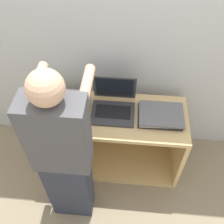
{
  "coord_description": "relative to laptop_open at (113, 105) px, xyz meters",
  "views": [
    {
      "loc": [
        0.12,
        -1.19,
        2.41
      ],
      "look_at": [
        0.0,
        0.19,
        0.85
      ],
      "focal_mm": 42.0,
      "sensor_mm": 36.0,
      "label": 1
    }
  ],
  "objects": [
    {
      "name": "laptop_open",
      "position": [
        0.0,
        0.0,
        0.0
      ],
      "size": [
        0.36,
        0.33,
        0.29
      ],
      "color": "#333338",
      "rests_on": "cart"
    },
    {
      "name": "laptop_stack_right",
      "position": [
        0.4,
        -0.05,
        -0.03
      ],
      "size": [
        0.38,
        0.29,
        0.06
      ],
      "color": "#232326",
      "rests_on": "cart"
    },
    {
      "name": "cart",
      "position": [
        0.0,
        0.01,
        -0.42
      ],
      "size": [
        1.28,
        0.54,
        0.73
      ],
      "color": "tan",
      "rests_on": "ground_plane"
    },
    {
      "name": "wall_back",
      "position": [
        0.0,
        0.32,
        0.42
      ],
      "size": [
        8.0,
        0.05,
        2.4
      ],
      "color": "silver",
      "rests_on": "ground_plane"
    },
    {
      "name": "person",
      "position": [
        -0.3,
        -0.56,
        0.01
      ],
      "size": [
        0.4,
        0.52,
        1.59
      ],
      "color": "#2D3342",
      "rests_on": "ground_plane"
    },
    {
      "name": "laptop_stack_left",
      "position": [
        -0.39,
        -0.05,
        0.0
      ],
      "size": [
        0.38,
        0.29,
        0.13
      ],
      "color": "#B7B7BC",
      "rests_on": "cart"
    },
    {
      "name": "inventory_tag",
      "position": [
        -0.39,
        -0.12,
        0.07
      ],
      "size": [
        0.06,
        0.02,
        0.01
      ],
      "color": "red",
      "rests_on": "laptop_stack_left"
    },
    {
      "name": "ground_plane",
      "position": [
        0.0,
        -0.32,
        -0.78
      ],
      "size": [
        12.0,
        12.0,
        0.0
      ],
      "primitive_type": "plane",
      "color": "gray"
    }
  ]
}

